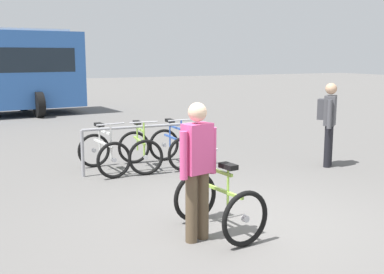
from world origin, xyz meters
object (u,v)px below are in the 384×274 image
(racked_bike_blue, at_px, (174,147))
(pedestrian_with_backpack, at_px, (329,119))
(featured_bicycle, at_px, (213,192))
(person_with_featured_bike, at_px, (197,166))
(racked_bike_lime, at_px, (140,150))
(racked_bike_white, at_px, (104,153))

(racked_bike_blue, xyz_separation_m, pedestrian_with_backpack, (2.69, -1.41, 0.57))
(featured_bicycle, bearing_deg, person_with_featured_bike, -146.49)
(racked_bike_lime, bearing_deg, featured_bicycle, -95.57)
(racked_bike_lime, relative_size, racked_bike_blue, 1.04)
(racked_bike_white, relative_size, person_with_featured_bike, 0.71)
(person_with_featured_bike, bearing_deg, racked_bike_blue, 69.55)
(racked_bike_white, height_order, racked_bike_lime, same)
(featured_bicycle, bearing_deg, racked_bike_white, 95.81)
(racked_bike_lime, bearing_deg, pedestrian_with_backpack, -23.12)
(racked_bike_white, relative_size, featured_bicycle, 0.94)
(racked_bike_lime, bearing_deg, racked_bike_blue, -3.28)
(racked_bike_white, bearing_deg, person_with_featured_bike, -89.50)
(racked_bike_white, height_order, racked_bike_blue, same)
(person_with_featured_bike, relative_size, pedestrian_with_backpack, 1.00)
(racked_bike_lime, xyz_separation_m, featured_bicycle, (-0.34, -3.48, 0.12))
(racked_bike_lime, relative_size, pedestrian_with_backpack, 0.72)
(racked_bike_lime, height_order, pedestrian_with_backpack, pedestrian_with_backpack)
(racked_bike_white, bearing_deg, pedestrian_with_backpack, -19.99)
(featured_bicycle, bearing_deg, pedestrian_with_backpack, 28.69)
(racked_bike_blue, bearing_deg, racked_bike_lime, 176.72)
(racked_bike_blue, distance_m, person_with_featured_bike, 3.94)
(racked_bike_lime, xyz_separation_m, racked_bike_blue, (0.70, -0.04, 0.00))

